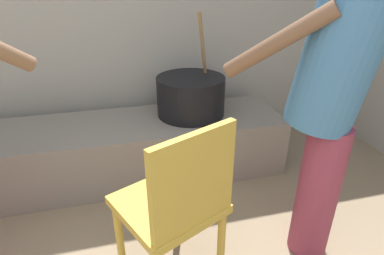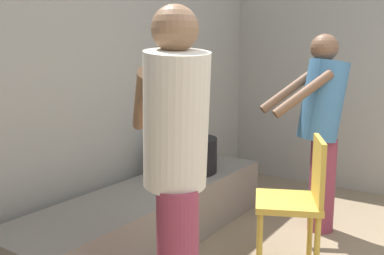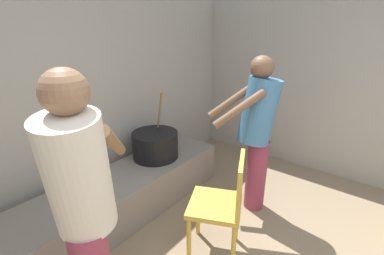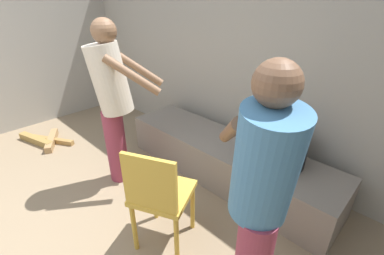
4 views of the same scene
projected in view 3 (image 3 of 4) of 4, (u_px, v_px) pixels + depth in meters
The scene contains 6 objects.
block_enclosure_rear at pixel (41, 111), 2.32m from camera, with size 5.42×0.20×2.14m, color #9E998E.
hearth_ledge at pixel (122, 196), 2.59m from camera, with size 2.34×0.60×0.42m, color slate.
cooking_pot_main at pixel (155, 145), 2.88m from camera, with size 0.50×0.50×0.74m.
cook_in_cream_shirt at pixel (83, 205), 1.34m from camera, with size 0.69×0.70×1.61m.
cook_in_blue_shirt at pixel (257, 128), 2.48m from camera, with size 0.68×0.69×1.54m.
chair_yellow at pixel (223, 202), 2.04m from camera, with size 0.53×0.53×0.88m.
Camera 3 is at (-0.92, 0.20, 1.75)m, focal length 24.72 mm.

